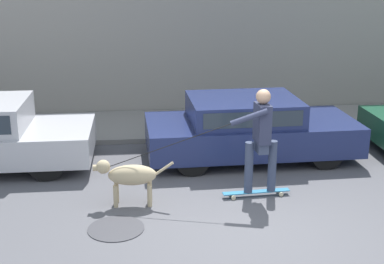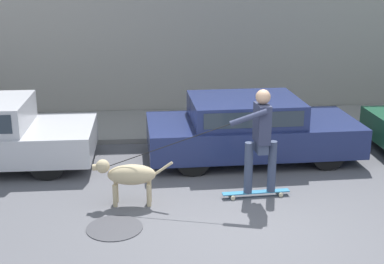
% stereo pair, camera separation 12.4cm
% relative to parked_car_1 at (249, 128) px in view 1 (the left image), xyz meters
% --- Properties ---
extents(ground_plane, '(36.00, 36.00, 0.00)m').
position_rel_parked_car_1_xyz_m(ground_plane, '(-0.66, -2.84, -0.58)').
color(ground_plane, '#545459').
extents(back_wall, '(32.00, 0.30, 5.32)m').
position_rel_parked_car_1_xyz_m(back_wall, '(-0.66, 3.52, 2.08)').
color(back_wall, '#9E998E').
rests_on(back_wall, ground_plane).
extents(sidewalk_curb, '(30.00, 2.32, 0.10)m').
position_rel_parked_car_1_xyz_m(sidewalk_curb, '(-0.66, 2.19, -0.53)').
color(sidewalk_curb, gray).
rests_on(sidewalk_curb, ground_plane).
extents(parked_car_1, '(4.00, 1.87, 1.18)m').
position_rel_parked_car_1_xyz_m(parked_car_1, '(0.00, 0.00, 0.00)').
color(parked_car_1, black).
rests_on(parked_car_1, ground_plane).
extents(dog, '(1.22, 0.36, 0.74)m').
position_rel_parked_car_1_xyz_m(dog, '(-2.25, -1.91, -0.10)').
color(dog, tan).
rests_on(dog, ground_plane).
extents(skateboarder, '(2.94, 0.55, 1.75)m').
position_rel_parked_car_1_xyz_m(skateboarder, '(-0.20, -1.80, 0.43)').
color(skateboarder, beige).
rests_on(skateboarder, ground_plane).
extents(manhole_cover, '(0.80, 0.80, 0.01)m').
position_rel_parked_car_1_xyz_m(manhole_cover, '(-2.45, -2.70, -0.58)').
color(manhole_cover, '#38383D').
rests_on(manhole_cover, ground_plane).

